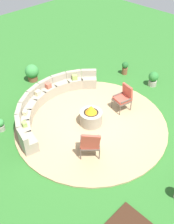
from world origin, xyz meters
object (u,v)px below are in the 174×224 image
(potted_plant_0, at_px, (32,72))
(potted_plant_1, at_px, (0,124))
(curved_stone_bench, at_px, (48,101))
(potted_plant_3, at_px, (153,78))
(lounge_chair_front_left, at_px, (90,143))
(lounge_chair_front_right, at_px, (124,97))
(fire_pit, at_px, (91,116))
(potted_plant_5, at_px, (125,68))

(potted_plant_0, relative_size, potted_plant_1, 1.56)
(curved_stone_bench, relative_size, potted_plant_3, 7.02)
(potted_plant_0, height_order, potted_plant_1, potted_plant_0)
(lounge_chair_front_left, height_order, lounge_chair_front_right, lounge_chair_front_left)
(fire_pit, distance_m, potted_plant_3, 3.66)
(lounge_chair_front_right, distance_m, potted_plant_1, 4.53)
(fire_pit, height_order, curved_stone_bench, fire_pit)
(potted_plant_1, height_order, potted_plant_3, potted_plant_3)
(lounge_chair_front_left, height_order, potted_plant_1, lounge_chair_front_left)
(potted_plant_3, relative_size, potted_plant_5, 1.08)
(lounge_chair_front_left, distance_m, potted_plant_5, 5.20)
(curved_stone_bench, bearing_deg, fire_pit, -73.88)
(lounge_chair_front_right, bearing_deg, potted_plant_0, 29.38)
(fire_pit, height_order, potted_plant_0, fire_pit)
(lounge_chair_front_left, relative_size, potted_plant_1, 2.16)
(potted_plant_5, bearing_deg, potted_plant_0, 142.38)
(potted_plant_0, height_order, potted_plant_3, potted_plant_0)
(fire_pit, bearing_deg, potted_plant_1, 140.41)
(fire_pit, relative_size, lounge_chair_front_right, 0.80)
(curved_stone_bench, relative_size, potted_plant_5, 7.56)
(fire_pit, xyz_separation_m, lounge_chair_front_left, (-1.09, -1.02, 0.24))
(lounge_chair_front_right, xyz_separation_m, potted_plant_0, (-1.21, 4.11, -0.19))
(curved_stone_bench, height_order, potted_plant_0, curved_stone_bench)
(potted_plant_3, distance_m, potted_plant_5, 1.44)
(curved_stone_bench, xyz_separation_m, lounge_chair_front_left, (-0.58, -2.81, 0.25))
(lounge_chair_front_right, bearing_deg, lounge_chair_front_left, 119.32)
(lounge_chair_front_left, relative_size, potted_plant_0, 1.38)
(curved_stone_bench, distance_m, potted_plant_0, 2.19)
(potted_plant_0, xyz_separation_m, potted_plant_5, (3.29, -2.54, -0.09))
(lounge_chair_front_left, xyz_separation_m, potted_plant_0, (1.35, 4.86, -0.20))
(curved_stone_bench, distance_m, lounge_chair_front_left, 2.88)
(lounge_chair_front_right, height_order, potted_plant_5, lounge_chair_front_right)
(fire_pit, relative_size, potted_plant_5, 1.33)
(curved_stone_bench, bearing_deg, potted_plant_5, -6.82)
(lounge_chair_front_right, relative_size, potted_plant_5, 1.66)
(lounge_chair_front_left, xyz_separation_m, potted_plant_5, (4.64, 2.32, -0.28))
(potted_plant_0, relative_size, potted_plant_3, 1.17)
(lounge_chair_front_right, xyz_separation_m, potted_plant_3, (2.19, 0.14, -0.25))
(lounge_chair_front_left, height_order, potted_plant_3, lounge_chair_front_left)
(lounge_chair_front_right, xyz_separation_m, potted_plant_5, (2.08, 1.57, -0.27))
(curved_stone_bench, bearing_deg, lounge_chair_front_left, -101.61)
(lounge_chair_front_left, relative_size, potted_plant_3, 1.62)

